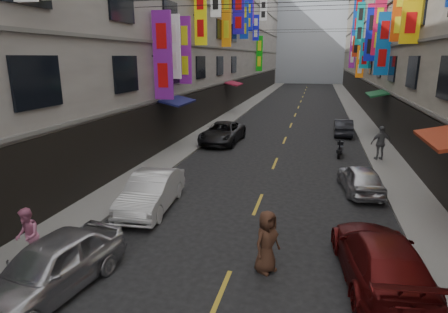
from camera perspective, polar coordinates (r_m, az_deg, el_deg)
The scene contains 19 objects.
sidewalk_left at distance 38.87m, azimuth 1.88°, elevation 6.75°, with size 2.00×90.00×0.12m, color slate.
sidewalk_right at distance 38.25m, azimuth 19.84°, elevation 5.74°, with size 2.00×90.00×0.12m, color slate.
building_row_left at distance 40.33m, azimuth -6.91°, elevation 20.38°, with size 10.14×90.00×19.00m.
building_row_right at distance 39.13m, azimuth 30.36°, elevation 18.73°, with size 10.14×90.00×19.00m.
haze_block at distance 87.82m, azimuth 13.22°, elevation 18.11°, with size 18.00×8.00×22.00m, color #A7AEBA.
shop_signage at distance 31.14m, azimuth 10.83°, elevation 21.05°, with size 14.00×55.00×12.43m.
street_awnings at distance 22.03m, azimuth 5.35°, elevation 8.11°, with size 13.99×35.20×0.41m.
overhead_cables at distance 25.91m, azimuth 10.10°, elevation 21.83°, with size 14.00×38.04×1.24m.
lane_markings at distance 35.14m, azimuth 10.50°, elevation 5.54°, with size 0.12×80.20×0.01m.
scooter_far_right at distance 22.78m, azimuth 17.26°, elevation 1.18°, with size 0.55×1.80×1.14m.
car_left_near at distance 10.29m, azimuth -24.90°, elevation -14.98°, with size 1.67×4.14×1.41m, color #B9B8BD.
car_left_mid at distance 14.39m, azimuth -11.00°, elevation -5.26°, with size 1.48×4.23×1.39m, color silver.
car_left_far at distance 25.05m, azimuth -0.23°, elevation 3.64°, with size 2.27×4.92×1.37m, color black.
car_right_near at distance 10.56m, azimuth 22.70°, elevation -14.12°, with size 1.89×4.65×1.35m, color #520E0E.
car_right_mid at distance 16.90m, azimuth 20.08°, elevation -3.18°, with size 1.43×3.56×1.21m, color silver.
car_right_far at distance 28.89m, azimuth 17.70°, elevation 4.27°, with size 1.27×3.63×1.20m, color #24252B.
pedestrian_lfar at distance 11.64m, azimuth -27.77°, elevation -10.67°, with size 0.76×0.52×1.57m, color #CB6B92.
pedestrian_rfar at distance 22.12m, azimuth 22.79°, elevation 1.92°, with size 1.10×0.63×1.88m, color slate.
pedestrian_crossing at distance 10.23m, azimuth 6.54°, elevation -12.77°, with size 0.84×0.57×1.72m, color #46291C.
Camera 1 is at (1.99, 4.37, 5.60)m, focal length 30.00 mm.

